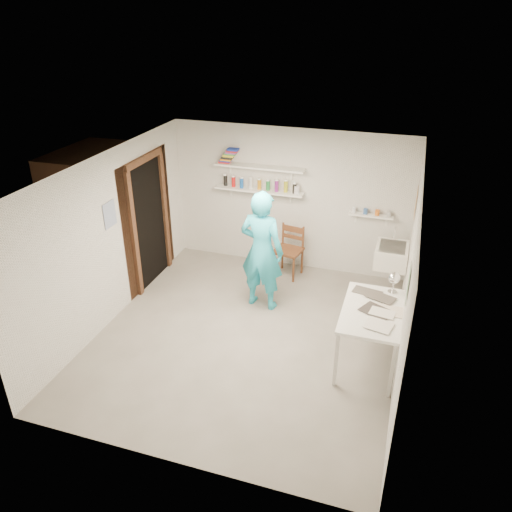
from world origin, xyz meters
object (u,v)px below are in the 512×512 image
(wooden_chair, at_px, (288,251))
(work_table, at_px, (369,336))
(desk_lamp, at_px, (394,278))
(wall_clock, at_px, (264,226))
(belfast_sink, at_px, (391,255))
(man, at_px, (262,251))

(wooden_chair, relative_size, work_table, 0.76)
(wooden_chair, relative_size, desk_lamp, 6.11)
(wall_clock, relative_size, desk_lamp, 2.19)
(wall_clock, height_order, desk_lamp, wall_clock)
(wall_clock, bearing_deg, belfast_sink, 27.55)
(man, bearing_deg, wooden_chair, -90.34)
(work_table, relative_size, desk_lamp, 8.00)
(work_table, xyz_separation_m, desk_lamp, (0.20, 0.48, 0.62))
(wall_clock, bearing_deg, work_table, -25.05)
(man, relative_size, wall_clock, 5.56)
(wall_clock, relative_size, work_table, 0.27)
(belfast_sink, xyz_separation_m, desk_lamp, (0.09, -1.29, 0.32))
(wall_clock, xyz_separation_m, wooden_chair, (0.18, 0.80, -0.76))
(man, bearing_deg, belfast_sink, -146.25)
(man, bearing_deg, desk_lamp, 175.43)
(work_table, bearing_deg, belfast_sink, 86.44)
(man, relative_size, wooden_chair, 2.00)
(man, height_order, wall_clock, man)
(man, height_order, wooden_chair, man)
(belfast_sink, distance_m, wall_clock, 2.01)
(belfast_sink, relative_size, man, 0.33)
(wall_clock, distance_m, desk_lamp, 2.03)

